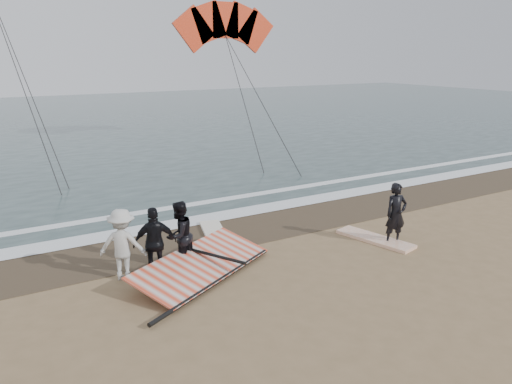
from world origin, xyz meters
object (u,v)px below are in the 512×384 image
board_cream (215,234)px  board_white (375,239)px  man_main (396,214)px  sail_rig (197,266)px

board_cream → board_white: bearing=-19.0°
man_main → sail_rig: 5.78m
man_main → board_cream: size_ratio=0.77×
man_main → board_white: (-0.28, 0.46, -0.84)m
board_white → sail_rig: (-5.37, 0.56, 0.15)m
man_main → sail_rig: size_ratio=0.44×
board_cream → man_main: bearing=-21.3°
board_white → sail_rig: size_ratio=0.57×
board_cream → sail_rig: bearing=-109.2°
man_main → board_white: bearing=132.7°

